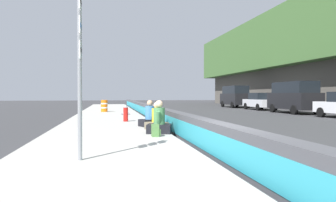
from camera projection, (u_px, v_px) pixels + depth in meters
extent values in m
plane|color=#353538|center=(224.00, 161.00, 7.24)|extent=(160.00, 160.00, 0.00)
cube|color=#A8A59E|center=(106.00, 162.00, 6.75)|extent=(80.00, 4.40, 0.14)
cube|color=#47474C|center=(224.00, 142.00, 7.23)|extent=(76.00, 0.44, 0.85)
cube|color=teal|center=(215.00, 145.00, 7.19)|extent=(74.48, 0.01, 0.54)
cylinder|color=gray|center=(80.00, 74.00, 6.63)|extent=(0.09, 0.09, 3.60)
cube|color=white|center=(80.00, 2.00, 6.60)|extent=(0.44, 0.02, 0.36)
cube|color=black|center=(81.00, 2.00, 6.60)|extent=(0.30, 0.01, 0.10)
cube|color=white|center=(80.00, 26.00, 6.61)|extent=(0.44, 0.02, 0.36)
cube|color=#1956AD|center=(81.00, 26.00, 6.61)|extent=(0.30, 0.01, 0.10)
cube|color=white|center=(81.00, 50.00, 6.62)|extent=(0.44, 0.02, 0.36)
cube|color=black|center=(81.00, 50.00, 6.62)|extent=(0.30, 0.01, 0.10)
cylinder|color=red|center=(126.00, 114.00, 16.32)|extent=(0.24, 0.24, 0.72)
cone|color=gray|center=(126.00, 106.00, 16.31)|extent=(0.26, 0.26, 0.16)
cylinder|color=gray|center=(129.00, 114.00, 16.35)|extent=(0.10, 0.12, 0.10)
cylinder|color=gray|center=(122.00, 114.00, 16.29)|extent=(0.10, 0.12, 0.10)
cube|color=black|center=(159.00, 129.00, 11.35)|extent=(0.91, 1.00, 0.32)
cylinder|color=#4C8951|center=(159.00, 116.00, 11.34)|extent=(0.40, 0.40, 0.60)
sphere|color=beige|center=(159.00, 104.00, 11.33)|extent=(0.26, 0.26, 0.26)
cylinder|color=#4C8951|center=(160.00, 117.00, 11.56)|extent=(0.33, 0.22, 0.53)
cylinder|color=#4C8951|center=(158.00, 118.00, 11.12)|extent=(0.33, 0.22, 0.53)
cube|color=#706651|center=(157.00, 126.00, 12.54)|extent=(0.86, 0.94, 0.29)
cylinder|color=gold|center=(157.00, 115.00, 12.53)|extent=(0.37, 0.37, 0.55)
sphere|color=beige|center=(157.00, 105.00, 12.52)|extent=(0.24, 0.24, 0.24)
cylinder|color=gold|center=(154.00, 116.00, 12.71)|extent=(0.31, 0.21, 0.48)
cylinder|color=gold|center=(159.00, 117.00, 12.35)|extent=(0.31, 0.21, 0.48)
cube|color=black|center=(150.00, 123.00, 13.78)|extent=(0.92, 1.00, 0.31)
cylinder|color=#427FB7|center=(150.00, 113.00, 13.77)|extent=(0.39, 0.39, 0.58)
sphere|color=tan|center=(150.00, 103.00, 13.76)|extent=(0.26, 0.26, 0.26)
cylinder|color=#427FB7|center=(148.00, 114.00, 13.96)|extent=(0.32, 0.23, 0.51)
cylinder|color=#427FB7|center=(152.00, 114.00, 13.58)|extent=(0.32, 0.23, 0.51)
cube|color=#4C7A3D|center=(155.00, 130.00, 10.43)|extent=(0.32, 0.22, 0.40)
cube|color=#4C7A3D|center=(159.00, 132.00, 10.46)|extent=(0.22, 0.06, 0.20)
cylinder|color=orange|center=(104.00, 106.00, 25.53)|extent=(0.52, 0.52, 0.95)
cylinder|color=white|center=(104.00, 104.00, 25.53)|extent=(0.54, 0.54, 0.10)
cylinder|color=white|center=(104.00, 108.00, 25.53)|extent=(0.54, 0.54, 0.10)
cylinder|color=black|center=(321.00, 112.00, 21.32)|extent=(0.67, 0.24, 0.66)
cube|color=black|center=(293.00, 101.00, 25.84)|extent=(5.11, 1.99, 1.30)
cube|color=black|center=(294.00, 87.00, 25.72)|extent=(4.11, 1.78, 0.90)
cylinder|color=black|center=(273.00, 108.00, 27.30)|extent=(0.72, 0.22, 0.72)
cylinder|color=black|center=(293.00, 108.00, 27.63)|extent=(0.72, 0.22, 0.72)
cylinder|color=black|center=(294.00, 110.00, 24.08)|extent=(0.72, 0.22, 0.72)
cylinder|color=black|center=(317.00, 110.00, 24.42)|extent=(0.72, 0.22, 0.72)
cube|color=silver|center=(260.00, 103.00, 31.78)|extent=(4.53, 1.87, 0.72)
cube|color=black|center=(260.00, 96.00, 31.67)|extent=(2.23, 1.66, 0.66)
cylinder|color=black|center=(246.00, 106.00, 33.07)|extent=(0.66, 0.23, 0.66)
cylinder|color=black|center=(261.00, 106.00, 33.35)|extent=(0.66, 0.23, 0.66)
cylinder|color=black|center=(258.00, 107.00, 30.23)|extent=(0.66, 0.23, 0.66)
cylinder|color=black|center=(275.00, 107.00, 30.51)|extent=(0.66, 0.23, 0.66)
cube|color=black|center=(235.00, 99.00, 37.92)|extent=(5.12, 2.01, 1.30)
cube|color=black|center=(235.00, 90.00, 37.80)|extent=(4.12, 1.80, 0.90)
cylinder|color=black|center=(223.00, 104.00, 39.38)|extent=(0.72, 0.23, 0.72)
cylinder|color=black|center=(237.00, 104.00, 39.71)|extent=(0.72, 0.23, 0.72)
cylinder|color=black|center=(232.00, 105.00, 36.17)|extent=(0.72, 0.23, 0.72)
cylinder|color=black|center=(248.00, 105.00, 36.49)|extent=(0.72, 0.23, 0.72)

